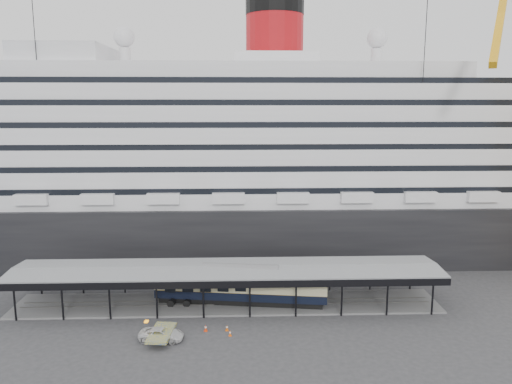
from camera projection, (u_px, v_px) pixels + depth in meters
The scene contains 8 objects.
ground at pixel (227, 320), 61.56m from camera, with size 200.00×200.00×0.00m, color #323234.
cruise_ship at pixel (230, 149), 89.81m from camera, with size 130.00×30.00×43.90m.
platform_canopy at pixel (227, 288), 66.06m from camera, with size 56.00×9.18×5.30m.
port_truck at pixel (161, 334), 56.33m from camera, with size 2.32×5.04×1.40m, color silver.
pullman_carriage at pixel (241, 285), 66.06m from camera, with size 22.92×6.06×22.32m.
traffic_cone_left at pixel (206, 328), 58.60m from camera, with size 0.46×0.46×0.81m.
traffic_cone_mid at pixel (230, 333), 57.41m from camera, with size 0.45×0.45×0.69m.
traffic_cone_right at pixel (227, 328), 58.75m from camera, with size 0.41×0.41×0.74m.
Camera 1 is at (1.61, -57.89, 26.46)m, focal length 35.00 mm.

